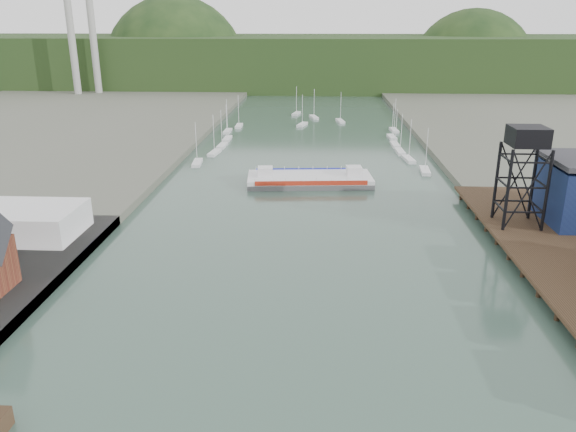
# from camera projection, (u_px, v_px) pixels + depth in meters

# --- Properties ---
(east_pier) EXTENTS (14.00, 70.00, 2.45)m
(east_pier) POSITION_uv_depth(u_px,v_px,m) (560.00, 257.00, 79.81)
(east_pier) COLOR black
(east_pier) RESTS_ON ground
(white_shed) EXTENTS (18.00, 12.00, 4.50)m
(white_shed) POSITION_uv_depth(u_px,v_px,m) (21.00, 222.00, 88.03)
(white_shed) COLOR silver
(white_shed) RESTS_ON west_quay
(lift_tower) EXTENTS (6.50, 6.50, 16.00)m
(lift_tower) POSITION_uv_depth(u_px,v_px,m) (527.00, 143.00, 87.66)
(lift_tower) COLOR black
(lift_tower) RESTS_ON east_pier
(marina_sailboats) EXTENTS (57.71, 92.65, 0.90)m
(marina_sailboats) POSITION_uv_depth(u_px,v_px,m) (311.00, 137.00, 170.37)
(marina_sailboats) COLOR silver
(marina_sailboats) RESTS_ON ground
(smokestacks) EXTENTS (11.20, 8.20, 60.00)m
(smokestacks) POSITION_uv_depth(u_px,v_px,m) (82.00, 30.00, 254.78)
(smokestacks) COLOR #9C9C97
(smokestacks) RESTS_ON ground
(distant_hills) EXTENTS (500.00, 120.00, 80.00)m
(distant_hills) POSITION_uv_depth(u_px,v_px,m) (308.00, 64.00, 320.94)
(distant_hills) COLOR black
(distant_hills) RESTS_ON ground
(chain_ferry) EXTENTS (27.58, 12.91, 3.86)m
(chain_ferry) POSITION_uv_depth(u_px,v_px,m) (310.00, 179.00, 122.09)
(chain_ferry) COLOR #4E4E51
(chain_ferry) RESTS_ON ground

